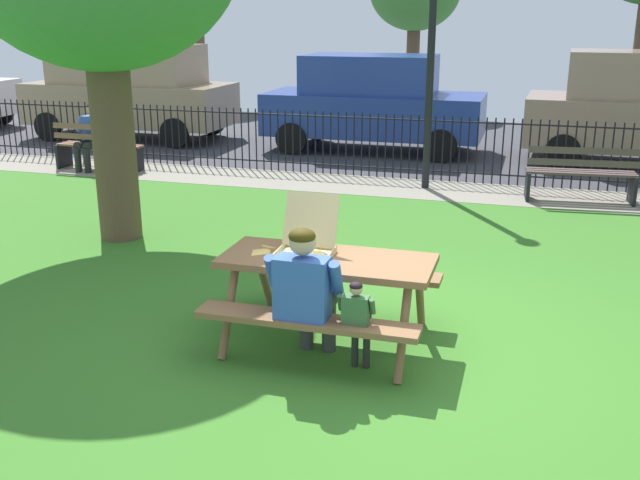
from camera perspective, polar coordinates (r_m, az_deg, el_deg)
The scene contains 15 objects.
ground at distance 7.54m, azimuth 7.92°, elevation -4.29°, with size 28.00×10.64×0.02m, color #3A7726.
cobblestone_walkway at distance 11.93m, azimuth 11.35°, elevation 3.67°, with size 28.00×1.40×0.01m, color gray.
street_asphalt at distance 16.27m, azimuth 12.88°, elevation 7.18°, with size 28.00×7.49×0.01m, color #38383D.
picnic_table_foreground at distance 6.22m, azimuth 0.56°, elevation -2.88°, with size 1.80×1.48×0.79m.
pizza_box_open at distance 6.19m, azimuth -1.13°, elevation -0.38°, with size 0.49×0.59×0.49m.
pizza_slice_on_table at distance 6.35m, azimuth -4.48°, elevation -0.80°, with size 0.20×0.24×0.02m.
adult_at_table at distance 5.76m, azimuth -1.11°, elevation -3.94°, with size 0.61×0.59×1.19m.
child_at_table at distance 5.69m, azimuth 2.94°, elevation -6.03°, with size 0.30×0.29×0.80m.
iron_fence_streetside at distance 12.50m, azimuth 11.82°, elevation 6.93°, with size 19.91×0.03×1.11m.
park_bench_left at distance 13.91m, azimuth -16.97°, elevation 6.95°, with size 1.61×0.48×0.85m.
park_bench_center at distance 11.69m, azimuth 19.72°, elevation 4.82°, with size 1.63×0.60×0.85m.
person_on_park_bench at distance 13.95m, azimuth -17.43°, elevation 7.95°, with size 0.62×0.61×1.19m.
lamp_post_walkway at distance 11.80m, azimuth 8.77°, elevation 16.21°, with size 0.28×0.28×4.20m.
parked_car_left at distance 17.26m, azimuth -14.69°, elevation 11.32°, with size 4.61×1.98×2.08m.
parked_car_center at distance 15.19m, azimuth 4.15°, elevation 10.73°, with size 4.41×1.92×1.94m.
Camera 1 is at (0.97, -5.63, 2.75)m, focal length 40.93 mm.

